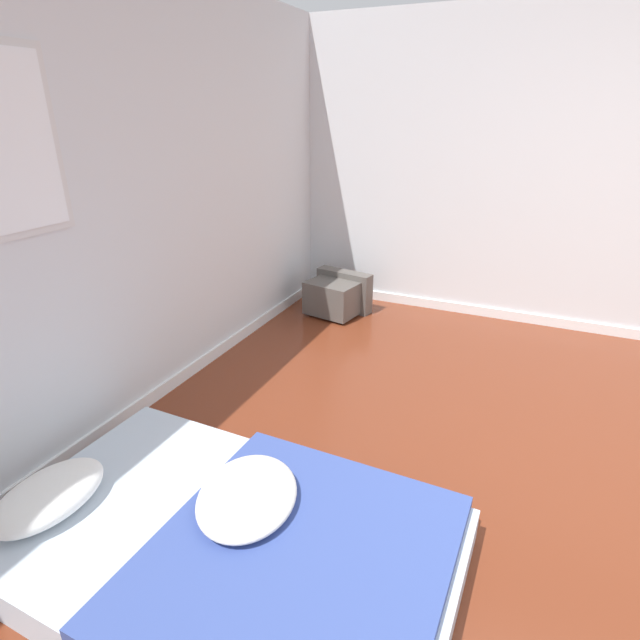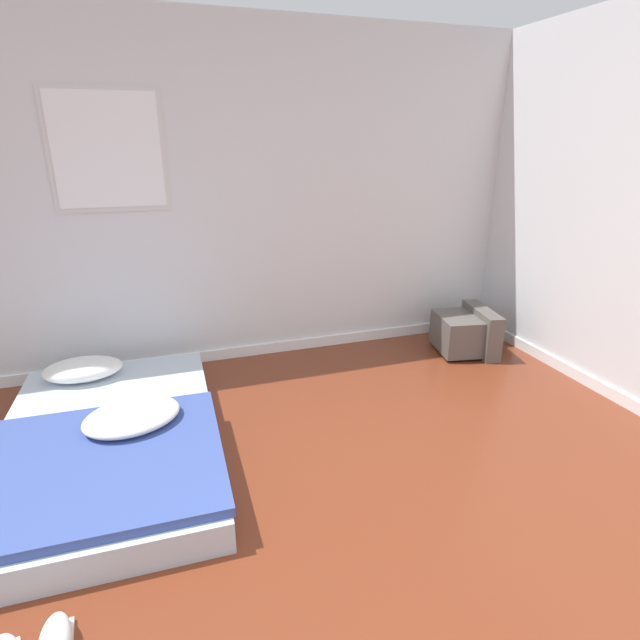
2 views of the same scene
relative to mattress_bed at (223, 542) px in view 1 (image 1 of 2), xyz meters
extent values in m
cube|color=silver|center=(0.84, 1.21, 1.19)|extent=(7.45, 0.06, 2.60)
cube|color=white|center=(0.84, 1.17, -0.07)|extent=(7.45, 0.02, 0.09)
cube|color=white|center=(3.35, -1.75, -0.07)|extent=(0.02, 8.24, 0.09)
cube|color=silver|center=(0.00, 0.02, -0.03)|extent=(1.24, 1.98, 0.16)
ellipsoid|color=white|center=(-0.19, 0.78, 0.12)|extent=(0.53, 0.35, 0.14)
cube|color=#384C93|center=(0.00, -0.35, 0.08)|extent=(1.25, 1.16, 0.05)
ellipsoid|color=silver|center=(0.15, -0.04, 0.14)|extent=(0.64, 0.56, 0.11)
cube|color=#56514C|center=(2.76, 0.68, 0.06)|extent=(0.39, 0.51, 0.31)
cube|color=#56514C|center=(2.98, 0.64, 0.08)|extent=(0.23, 0.57, 0.38)
cube|color=black|center=(3.05, 0.63, 0.09)|extent=(0.09, 0.45, 0.28)
camera|label=1|loc=(-1.27, -1.03, 1.69)|focal=28.00mm
camera|label=2|loc=(0.38, -2.74, 1.63)|focal=28.00mm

